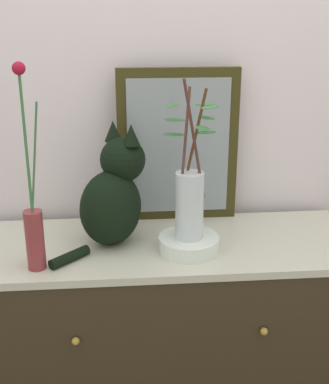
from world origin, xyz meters
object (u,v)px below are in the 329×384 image
(vase_slim_green, at_px, (34,225))
(sideboard, at_px, (165,356))
(mirror_leaning, at_px, (178,146))
(vase_glass_clear, at_px, (190,198))
(cat_sitting, at_px, (114,195))
(bowl_porcelain, at_px, (189,244))

(vase_slim_green, bearing_deg, sideboard, 19.96)
(mirror_leaning, relative_size, vase_glass_clear, 1.08)
(cat_sitting, bearing_deg, mirror_leaning, 39.28)
(sideboard, relative_size, bowl_porcelain, 6.66)
(sideboard, height_order, vase_glass_clear, vase_glass_clear)
(vase_slim_green, xyz_separation_m, vase_glass_clear, (0.47, 0.08, 0.04))
(sideboard, distance_m, vase_slim_green, 0.74)
(bowl_porcelain, bearing_deg, mirror_leaning, 91.36)
(sideboard, relative_size, mirror_leaning, 2.38)
(bowl_porcelain, relative_size, vase_glass_clear, 0.39)
(sideboard, xyz_separation_m, mirror_leaning, (0.07, 0.21, 0.73))
(vase_slim_green, height_order, vase_glass_clear, vase_slim_green)
(vase_glass_clear, bearing_deg, cat_sitting, 159.94)
(vase_slim_green, bearing_deg, vase_glass_clear, 9.60)
(sideboard, height_order, vase_slim_green, vase_slim_green)
(cat_sitting, relative_size, bowl_porcelain, 2.03)
(bowl_porcelain, bearing_deg, cat_sitting, 159.59)
(mirror_leaning, bearing_deg, cat_sitting, -140.72)
(mirror_leaning, relative_size, cat_sitting, 1.38)
(mirror_leaning, bearing_deg, bowl_porcelain, -88.64)
(cat_sitting, bearing_deg, bowl_porcelain, -20.41)
(bowl_porcelain, bearing_deg, sideboard, 137.78)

